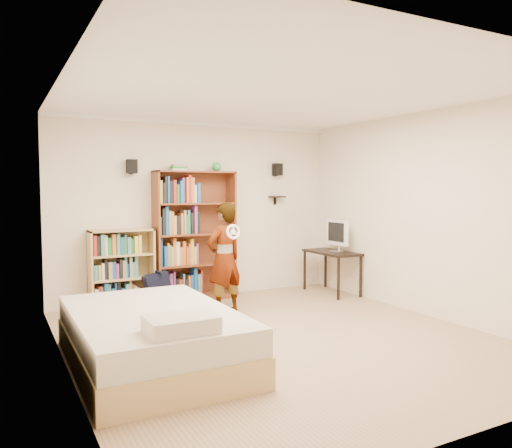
{
  "coord_description": "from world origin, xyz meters",
  "views": [
    {
      "loc": [
        -2.82,
        -4.73,
        1.68
      ],
      "look_at": [
        -0.0,
        0.6,
        1.25
      ],
      "focal_mm": 35.0,
      "sensor_mm": 36.0,
      "label": 1
    }
  ],
  "objects_px": {
    "low_bookshelf": "(122,269)",
    "tall_bookshelf": "(195,236)",
    "person": "(224,259)",
    "computer_desk": "(332,272)",
    "daybed": "(152,330)"
  },
  "relations": [
    {
      "from": "tall_bookshelf",
      "to": "daybed",
      "type": "distance_m",
      "value": 2.88
    },
    {
      "from": "tall_bookshelf",
      "to": "person",
      "type": "xyz_separation_m",
      "value": [
        0.03,
        -1.0,
        -0.22
      ]
    },
    {
      "from": "tall_bookshelf",
      "to": "low_bookshelf",
      "type": "height_order",
      "value": "tall_bookshelf"
    },
    {
      "from": "computer_desk",
      "to": "person",
      "type": "height_order",
      "value": "person"
    },
    {
      "from": "person",
      "to": "tall_bookshelf",
      "type": "bearing_deg",
      "value": -103.6
    },
    {
      "from": "tall_bookshelf",
      "to": "daybed",
      "type": "height_order",
      "value": "tall_bookshelf"
    },
    {
      "from": "computer_desk",
      "to": "daybed",
      "type": "height_order",
      "value": "computer_desk"
    },
    {
      "from": "daybed",
      "to": "tall_bookshelf",
      "type": "bearing_deg",
      "value": 60.62
    },
    {
      "from": "tall_bookshelf",
      "to": "person",
      "type": "distance_m",
      "value": 1.03
    },
    {
      "from": "tall_bookshelf",
      "to": "computer_desk",
      "type": "height_order",
      "value": "tall_bookshelf"
    },
    {
      "from": "tall_bookshelf",
      "to": "low_bookshelf",
      "type": "xyz_separation_m",
      "value": [
        -1.1,
        0.01,
        -0.42
      ]
    },
    {
      "from": "low_bookshelf",
      "to": "tall_bookshelf",
      "type": "bearing_deg",
      "value": -0.65
    },
    {
      "from": "daybed",
      "to": "person",
      "type": "relative_size",
      "value": 1.48
    },
    {
      "from": "tall_bookshelf",
      "to": "low_bookshelf",
      "type": "bearing_deg",
      "value": 179.35
    },
    {
      "from": "computer_desk",
      "to": "person",
      "type": "relative_size",
      "value": 0.66
    }
  ]
}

